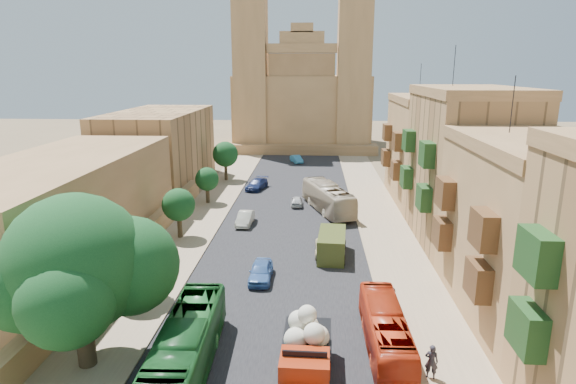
# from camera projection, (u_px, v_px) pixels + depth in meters

# --- Properties ---
(road_surface) EXTENTS (14.00, 140.00, 0.01)m
(road_surface) POSITION_uv_depth(u_px,v_px,m) (290.00, 219.00, 50.32)
(road_surface) COLOR black
(road_surface) RESTS_ON ground
(sidewalk_east) EXTENTS (5.00, 140.00, 0.01)m
(sidewalk_east) POSITION_uv_depth(u_px,v_px,m) (381.00, 221.00, 49.82)
(sidewalk_east) COLOR #957E61
(sidewalk_east) RESTS_ON ground
(sidewalk_west) EXTENTS (5.00, 140.00, 0.01)m
(sidewalk_west) POSITION_uv_depth(u_px,v_px,m) (200.00, 218.00, 50.82)
(sidewalk_west) COLOR #957E61
(sidewalk_west) RESTS_ON ground
(kerb_east) EXTENTS (0.25, 140.00, 0.12)m
(kerb_east) POSITION_uv_depth(u_px,v_px,m) (357.00, 220.00, 49.94)
(kerb_east) COLOR #957E61
(kerb_east) RESTS_ON ground
(kerb_west) EXTENTS (0.25, 140.00, 0.12)m
(kerb_west) POSITION_uv_depth(u_px,v_px,m) (224.00, 218.00, 50.67)
(kerb_west) COLOR #957E61
(kerb_west) RESTS_ON ground
(townhouse_b) EXTENTS (9.00, 14.00, 14.90)m
(townhouse_b) POSITION_uv_depth(u_px,v_px,m) (532.00, 230.00, 29.70)
(townhouse_b) COLOR #9F7548
(townhouse_b) RESTS_ON ground
(townhouse_c) EXTENTS (9.00, 14.00, 17.40)m
(townhouse_c) POSITION_uv_depth(u_px,v_px,m) (466.00, 166.00, 42.93)
(townhouse_c) COLOR #A97C4D
(townhouse_c) RESTS_ON ground
(townhouse_d) EXTENTS (9.00, 14.00, 15.90)m
(townhouse_d) POSITION_uv_depth(u_px,v_px,m) (429.00, 149.00, 56.66)
(townhouse_d) COLOR #9F7548
(townhouse_d) RESTS_ON ground
(west_wall) EXTENTS (1.00, 40.00, 1.80)m
(west_wall) POSITION_uv_depth(u_px,v_px,m) (138.00, 242.00, 41.08)
(west_wall) COLOR #9F7548
(west_wall) RESTS_ON ground
(west_building_low) EXTENTS (10.00, 28.00, 8.40)m
(west_building_low) POSITION_uv_depth(u_px,v_px,m) (59.00, 211.00, 38.62)
(west_building_low) COLOR olive
(west_building_low) RESTS_ON ground
(west_building_mid) EXTENTS (10.00, 22.00, 10.00)m
(west_building_mid) POSITION_uv_depth(u_px,v_px,m) (160.00, 149.00, 63.57)
(west_building_mid) COLOR #A97C4D
(west_building_mid) RESTS_ON ground
(church) EXTENTS (28.00, 22.50, 36.30)m
(church) POSITION_uv_depth(u_px,v_px,m) (302.00, 99.00, 94.98)
(church) COLOR #9F7548
(church) RESTS_ON ground
(ficus_tree) EXTENTS (9.37, 8.62, 9.37)m
(ficus_tree) POSITION_uv_depth(u_px,v_px,m) (79.00, 268.00, 24.30)
(ficus_tree) COLOR #372B1B
(ficus_tree) RESTS_ON ground
(street_tree_a) EXTENTS (3.63, 3.63, 5.58)m
(street_tree_a) POSITION_uv_depth(u_px,v_px,m) (129.00, 245.00, 32.51)
(street_tree_a) COLOR #372B1B
(street_tree_a) RESTS_ON ground
(street_tree_b) EXTENTS (3.05, 3.05, 4.69)m
(street_tree_b) POSITION_uv_depth(u_px,v_px,m) (179.00, 205.00, 44.26)
(street_tree_b) COLOR #372B1B
(street_tree_b) RESTS_ON ground
(street_tree_c) EXTENTS (2.75, 2.75, 4.23)m
(street_tree_c) POSITION_uv_depth(u_px,v_px,m) (207.00, 179.00, 55.95)
(street_tree_c) COLOR #372B1B
(street_tree_c) RESTS_ON ground
(street_tree_d) EXTENTS (3.57, 3.57, 5.49)m
(street_tree_d) POSITION_uv_depth(u_px,v_px,m) (225.00, 154.00, 67.34)
(street_tree_d) COLOR #372B1B
(street_tree_d) RESTS_ON ground
(red_truck) EXTENTS (2.74, 6.54, 3.78)m
(red_truck) POSITION_uv_depth(u_px,v_px,m) (306.00, 354.00, 23.66)
(red_truck) COLOR #98250B
(red_truck) RESTS_ON ground
(olive_pickup) EXTENTS (2.62, 5.18, 2.08)m
(olive_pickup) POSITION_uv_depth(u_px,v_px,m) (332.00, 245.00, 40.18)
(olive_pickup) COLOR #3E491B
(olive_pickup) RESTS_ON ground
(bus_green_north) EXTENTS (2.71, 10.40, 2.88)m
(bus_green_north) POSITION_uv_depth(u_px,v_px,m) (187.00, 345.00, 24.85)
(bus_green_north) COLOR #1D6329
(bus_green_north) RESTS_ON ground
(bus_red_east) EXTENTS (2.14, 8.71, 2.42)m
(bus_red_east) POSITION_uv_depth(u_px,v_px,m) (385.00, 330.00, 26.70)
(bus_red_east) COLOR red
(bus_red_east) RESTS_ON ground
(bus_cream_east) EXTENTS (5.89, 11.13, 3.03)m
(bus_cream_east) POSITION_uv_depth(u_px,v_px,m) (328.00, 198.00, 52.95)
(bus_cream_east) COLOR #C0AE93
(bus_cream_east) RESTS_ON ground
(car_blue_a) EXTENTS (1.65, 4.06, 1.38)m
(car_blue_a) POSITION_uv_depth(u_px,v_px,m) (261.00, 271.00, 35.76)
(car_blue_a) COLOR #3D69AD
(car_blue_a) RESTS_ON ground
(car_white_a) EXTENTS (1.57, 4.04, 1.31)m
(car_white_a) POSITION_uv_depth(u_px,v_px,m) (245.00, 218.00, 48.53)
(car_white_a) COLOR beige
(car_white_a) RESTS_ON ground
(car_cream) EXTENTS (2.11, 4.47, 1.23)m
(car_cream) POSITION_uv_depth(u_px,v_px,m) (327.00, 246.00, 41.00)
(car_cream) COLOR beige
(car_cream) RESTS_ON ground
(car_dkblue) EXTENTS (2.97, 4.97, 1.35)m
(car_dkblue) POSITION_uv_depth(u_px,v_px,m) (257.00, 184.00, 62.80)
(car_dkblue) COLOR #131F4B
(car_dkblue) RESTS_ON ground
(car_white_b) EXTENTS (1.44, 3.32, 1.12)m
(car_white_b) POSITION_uv_depth(u_px,v_px,m) (297.00, 201.00, 55.29)
(car_white_b) COLOR #BEBEBE
(car_white_b) RESTS_ON ground
(car_blue_b) EXTENTS (2.49, 3.95, 1.23)m
(car_blue_b) POSITION_uv_depth(u_px,v_px,m) (297.00, 159.00, 80.67)
(car_blue_b) COLOR teal
(car_blue_b) RESTS_ON ground
(pedestrian_a) EXTENTS (0.77, 0.61, 1.86)m
(pedestrian_a) POSITION_uv_depth(u_px,v_px,m) (431.00, 361.00, 24.32)
(pedestrian_a) COLOR #27252D
(pedestrian_a) RESTS_ON ground
(pedestrian_c) EXTENTS (0.85, 1.24, 1.95)m
(pedestrian_c) POSITION_uv_depth(u_px,v_px,m) (392.00, 302.00, 30.45)
(pedestrian_c) COLOR #404042
(pedestrian_c) RESTS_ON ground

